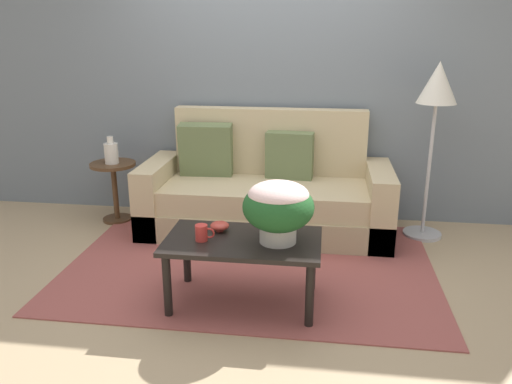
{
  "coord_description": "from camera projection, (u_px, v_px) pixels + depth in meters",
  "views": [
    {
      "loc": [
        0.52,
        -3.46,
        1.74
      ],
      "look_at": [
        0.03,
        0.14,
        0.57
      ],
      "focal_mm": 35.76,
      "sensor_mm": 36.0,
      "label": 1
    }
  ],
  "objects": [
    {
      "name": "floor_lamp",
      "position": [
        436.0,
        99.0,
        4.12
      ],
      "size": [
        0.33,
        0.33,
        1.49
      ],
      "color": "#B2B2B7",
      "rests_on": "ground"
    },
    {
      "name": "wall_back",
      "position": [
        269.0,
        73.0,
        4.67
      ],
      "size": [
        6.4,
        0.12,
        2.69
      ],
      "primitive_type": "cube",
      "color": "slate",
      "rests_on": "ground"
    },
    {
      "name": "table_vase",
      "position": [
        111.0,
        152.0,
        4.63
      ],
      "size": [
        0.12,
        0.12,
        0.25
      ],
      "color": "silver",
      "rests_on": "side_table"
    },
    {
      "name": "coffee_mug",
      "position": [
        202.0,
        233.0,
        3.22
      ],
      "size": [
        0.13,
        0.08,
        0.1
      ],
      "color": "red",
      "rests_on": "coffee_table"
    },
    {
      "name": "coffee_table",
      "position": [
        243.0,
        248.0,
        3.28
      ],
      "size": [
        1.0,
        0.57,
        0.46
      ],
      "color": "black",
      "rests_on": "ground"
    },
    {
      "name": "side_table",
      "position": [
        114.0,
        181.0,
        4.73
      ],
      "size": [
        0.42,
        0.42,
        0.56
      ],
      "color": "#4C331E",
      "rests_on": "ground"
    },
    {
      "name": "couch",
      "position": [
        265.0,
        195.0,
        4.54
      ],
      "size": [
        2.16,
        0.86,
        1.05
      ],
      "color": "tan",
      "rests_on": "ground"
    },
    {
      "name": "ground_plane",
      "position": [
        249.0,
        269.0,
        3.86
      ],
      "size": [
        14.0,
        14.0,
        0.0
      ],
      "primitive_type": "plane",
      "color": "tan"
    },
    {
      "name": "potted_plant",
      "position": [
        278.0,
        206.0,
        3.14
      ],
      "size": [
        0.45,
        0.45,
        0.39
      ],
      "color": "#B7B2A8",
      "rests_on": "coffee_table"
    },
    {
      "name": "area_rug",
      "position": [
        250.0,
        265.0,
        3.92
      ],
      "size": [
        2.76,
        1.89,
        0.01
      ],
      "primitive_type": "cube",
      "color": "#994C47",
      "rests_on": "ground"
    },
    {
      "name": "snack_bowl",
      "position": [
        220.0,
        226.0,
        3.38
      ],
      "size": [
        0.13,
        0.13,
        0.07
      ],
      "color": "#B2382D",
      "rests_on": "coffee_table"
    }
  ]
}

